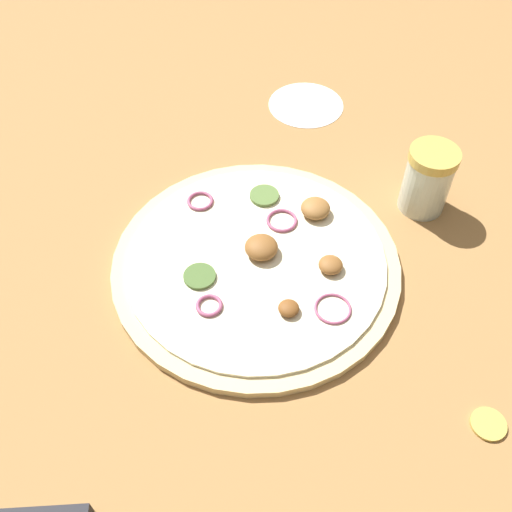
# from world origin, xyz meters

# --- Properties ---
(ground_plane) EXTENTS (3.00, 3.00, 0.00)m
(ground_plane) POSITION_xyz_m (0.00, 0.00, 0.00)
(ground_plane) COLOR #9E703F
(pizza) EXTENTS (0.33, 0.33, 0.03)m
(pizza) POSITION_xyz_m (-0.00, 0.00, 0.01)
(pizza) COLOR beige
(pizza) RESTS_ON ground_plane
(spice_jar) EXTENTS (0.06, 0.06, 0.09)m
(spice_jar) POSITION_xyz_m (-0.07, 0.22, 0.04)
(spice_jar) COLOR silver
(spice_jar) RESTS_ON ground_plane
(loose_cap) EXTENTS (0.03, 0.03, 0.01)m
(loose_cap) POSITION_xyz_m (0.22, 0.19, 0.00)
(loose_cap) COLOR gold
(loose_cap) RESTS_ON ground_plane
(flour_patch) EXTENTS (0.11, 0.11, 0.00)m
(flour_patch) POSITION_xyz_m (-0.29, 0.12, 0.00)
(flour_patch) COLOR white
(flour_patch) RESTS_ON ground_plane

